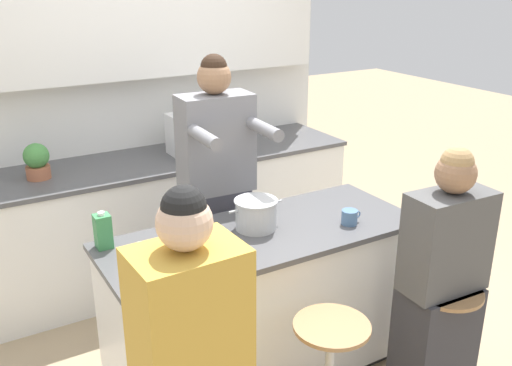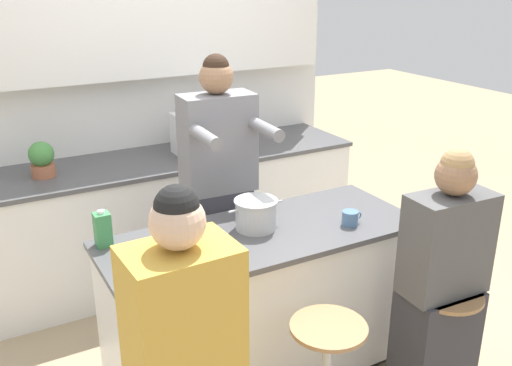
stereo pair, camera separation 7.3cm
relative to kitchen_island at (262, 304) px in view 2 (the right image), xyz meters
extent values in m
cube|color=silver|center=(0.00, 1.75, 0.90)|extent=(2.99, 0.06, 2.70)
cube|color=white|center=(0.00, 1.64, 1.37)|extent=(2.75, 0.16, 0.75)
cube|color=white|center=(0.00, 1.37, -0.01)|extent=(2.75, 0.66, 0.88)
cube|color=#4C4C4F|center=(0.00, 1.37, 0.45)|extent=(2.78, 0.69, 0.03)
cube|color=white|center=(0.00, 0.00, 0.01)|extent=(1.65, 0.64, 0.80)
cube|color=#4C4C4F|center=(0.00, 0.00, 0.42)|extent=(1.69, 0.68, 0.03)
cylinder|color=#997047|center=(0.00, -0.60, 0.22)|extent=(0.35, 0.35, 0.02)
cylinder|color=#B7BABC|center=(0.68, -0.66, -0.11)|extent=(0.04, 0.04, 0.64)
cylinder|color=#997047|center=(0.68, -0.66, 0.22)|extent=(0.35, 0.35, 0.02)
cube|color=#383842|center=(0.01, 0.54, 0.02)|extent=(0.37, 0.24, 0.94)
cube|color=slate|center=(0.01, 0.54, 0.78)|extent=(0.44, 0.24, 0.57)
cylinder|color=slate|center=(-0.18, 0.29, 0.90)|extent=(0.09, 0.32, 0.07)
cylinder|color=slate|center=(0.17, 0.27, 0.90)|extent=(0.09, 0.32, 0.07)
sphere|color=#936B4C|center=(0.01, 0.54, 1.16)|extent=(0.20, 0.20, 0.19)
sphere|color=black|center=(0.01, 0.54, 1.21)|extent=(0.16, 0.16, 0.15)
cube|color=gold|center=(-0.70, -0.63, 0.51)|extent=(0.42, 0.30, 0.57)
sphere|color=#DBB293|center=(-0.70, -0.63, 0.90)|extent=(0.21, 0.21, 0.20)
sphere|color=black|center=(-0.70, -0.63, 0.95)|extent=(0.17, 0.17, 0.16)
cube|color=#333338|center=(0.66, -0.63, -0.11)|extent=(0.39, 0.28, 0.68)
cube|color=#4C4C4C|center=(0.66, -0.63, 0.48)|extent=(0.43, 0.24, 0.51)
sphere|color=#936B4C|center=(0.66, -0.63, 0.83)|extent=(0.20, 0.20, 0.19)
sphere|color=#A37F51|center=(0.66, -0.63, 0.89)|extent=(0.16, 0.16, 0.15)
cylinder|color=#B7BABC|center=(-0.01, 0.06, 0.51)|extent=(0.22, 0.22, 0.15)
cylinder|color=#B7BABC|center=(-0.01, 0.06, 0.59)|extent=(0.23, 0.23, 0.01)
cylinder|color=#B7BABC|center=(-0.14, 0.06, 0.56)|extent=(0.05, 0.01, 0.01)
cylinder|color=#B7BABC|center=(0.13, 0.06, 0.56)|extent=(0.05, 0.01, 0.01)
cylinder|color=#B7BABC|center=(-0.42, -0.20, 0.47)|extent=(0.18, 0.18, 0.06)
cylinder|color=white|center=(-0.65, 0.01, 0.48)|extent=(0.08, 0.08, 0.09)
torus|color=white|center=(-0.60, 0.01, 0.49)|extent=(0.04, 0.01, 0.04)
cylinder|color=#4C7099|center=(0.45, -0.15, 0.48)|extent=(0.09, 0.09, 0.08)
torus|color=#4C7099|center=(0.51, -0.15, 0.48)|extent=(0.04, 0.01, 0.04)
ellipsoid|color=yellow|center=(-0.69, -0.24, 0.46)|extent=(0.14, 0.05, 0.06)
ellipsoid|color=yellow|center=(-0.72, -0.21, 0.46)|extent=(0.10, 0.13, 0.06)
ellipsoid|color=yellow|center=(-0.66, -0.21, 0.46)|extent=(0.12, 0.12, 0.06)
cube|color=#38844C|center=(-0.76, 0.24, 0.52)|extent=(0.08, 0.08, 0.17)
cylinder|color=white|center=(-0.76, 0.24, 0.62)|extent=(0.03, 0.03, 0.02)
cube|color=white|center=(0.31, 1.32, 0.61)|extent=(0.50, 0.32, 0.29)
cube|color=black|center=(0.27, 1.16, 0.61)|extent=(0.31, 0.01, 0.22)
cube|color=black|center=(0.49, 1.16, 0.61)|extent=(0.09, 0.01, 0.24)
cylinder|color=#A86042|center=(-0.85, 1.37, 0.51)|extent=(0.15, 0.15, 0.08)
sphere|color=#478942|center=(-0.85, 1.37, 0.62)|extent=(0.16, 0.16, 0.16)
camera|label=1|loc=(-1.40, -2.30, 1.71)|focal=40.00mm
camera|label=2|loc=(-1.33, -2.34, 1.71)|focal=40.00mm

